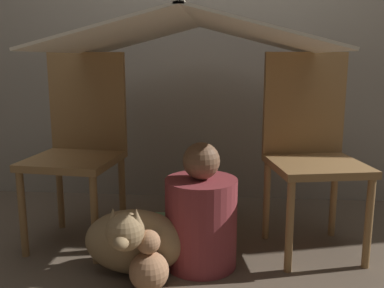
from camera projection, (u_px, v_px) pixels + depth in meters
The scene contains 9 objects.
ground_plane at pixel (189, 264), 2.03m from camera, with size 8.80×8.80×0.00m, color brown.
wall_back at pixel (203, 13), 2.80m from camera, with size 7.00×0.05×2.50m.
chair_left at pixel (80, 140), 2.24m from camera, with size 0.47×0.47×0.99m.
chair_right at pixel (311, 144), 2.14m from camera, with size 0.50×0.50×0.99m.
sheet_canopy at pixel (192, 34), 2.00m from camera, with size 1.22×1.11×0.17m.
person_front at pixel (201, 217), 1.98m from camera, with size 0.33×0.33×0.59m.
dog at pixel (134, 240), 1.89m from camera, with size 0.46×0.39×0.37m.
floor_cushion at pixel (182, 231), 2.30m from camera, with size 0.33×0.27×0.10m.
plush_toy at pixel (149, 266), 1.79m from camera, with size 0.17×0.17×0.27m.
Camera 1 is at (0.17, -1.87, 0.96)m, focal length 40.00 mm.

